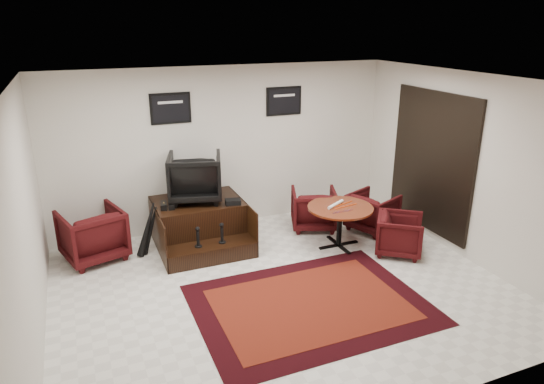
{
  "coord_description": "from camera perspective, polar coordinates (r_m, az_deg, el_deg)",
  "views": [
    {
      "loc": [
        -2.37,
        -5.37,
        3.48
      ],
      "look_at": [
        0.22,
        0.9,
        1.08
      ],
      "focal_mm": 32.0,
      "sensor_mm": 36.0,
      "label": 1
    }
  ],
  "objects": [
    {
      "name": "umbrella_hooked",
      "position": [
        7.82,
        -14.14,
        -4.36
      ],
      "size": [
        0.3,
        0.11,
        0.8
      ],
      "primitive_type": null,
      "color": "black",
      "rests_on": "ground"
    },
    {
      "name": "umbrella_black",
      "position": [
        7.75,
        -14.5,
        -4.23
      ],
      "size": [
        0.33,
        0.12,
        0.89
      ],
      "primitive_type": null,
      "color": "black",
      "rests_on": "ground"
    },
    {
      "name": "shoes_pair",
      "position": [
        7.71,
        -12.18,
        -1.52
      ],
      "size": [
        0.25,
        0.28,
        0.09
      ],
      "color": "black",
      "rests_on": "shine_podium"
    },
    {
      "name": "polish_kit",
      "position": [
        7.71,
        -4.62,
        -1.16
      ],
      "size": [
        0.26,
        0.21,
        0.08
      ],
      "primitive_type": "cube",
      "rotation": [
        0.0,
        0.0,
        -0.18
      ],
      "color": "black",
      "rests_on": "shine_podium"
    },
    {
      "name": "room_shell",
      "position": [
        6.38,
        4.23,
        4.03
      ],
      "size": [
        6.02,
        5.02,
        2.81
      ],
      "color": "silver",
      "rests_on": "ground"
    },
    {
      "name": "table_clutter",
      "position": [
        7.8,
        8.45,
        -1.7
      ],
      "size": [
        0.57,
        0.37,
        0.01
      ],
      "color": "#EB430D",
      "rests_on": "meeting_table"
    },
    {
      "name": "table_chair_window",
      "position": [
        8.63,
        11.75,
        -2.07
      ],
      "size": [
        0.9,
        0.92,
        0.74
      ],
      "primitive_type": "imported",
      "rotation": [
        0.0,
        0.0,
        1.96
      ],
      "color": "black",
      "rests_on": "ground"
    },
    {
      "name": "area_rug",
      "position": [
        6.48,
        4.5,
        -13.03
      ],
      "size": [
        2.94,
        2.21,
        0.01
      ],
      "color": "black",
      "rests_on": "ground"
    },
    {
      "name": "table_chair_back",
      "position": [
        8.57,
        4.92,
        -1.75
      ],
      "size": [
        0.96,
        0.93,
        0.78
      ],
      "primitive_type": "imported",
      "rotation": [
        0.0,
        0.0,
        2.77
      ],
      "color": "black",
      "rests_on": "ground"
    },
    {
      "name": "armchair_side",
      "position": [
        7.9,
        -20.39,
        -4.44
      ],
      "size": [
        1.05,
        1.01,
        0.88
      ],
      "primitive_type": "imported",
      "rotation": [
        0.0,
        0.0,
        3.43
      ],
      "color": "black",
      "rests_on": "ground"
    },
    {
      "name": "shine_chair",
      "position": [
        7.87,
        -9.05,
        2.02
      ],
      "size": [
        1.01,
        0.97,
        0.85
      ],
      "primitive_type": "imported",
      "rotation": [
        0.0,
        0.0,
        2.87
      ],
      "color": "black",
      "rests_on": "shine_podium"
    },
    {
      "name": "shine_podium",
      "position": [
        8.01,
        -8.49,
        -3.85
      ],
      "size": [
        1.42,
        1.46,
        0.73
      ],
      "color": "black",
      "rests_on": "ground"
    },
    {
      "name": "table_chair_corner",
      "position": [
        7.87,
        14.8,
        -4.64
      ],
      "size": [
        0.92,
        0.93,
        0.7
      ],
      "primitive_type": "imported",
      "rotation": [
        0.0,
        0.0,
        0.92
      ],
      "color": "black",
      "rests_on": "ground"
    },
    {
      "name": "ground",
      "position": [
        6.82,
        1.2,
        -11.19
      ],
      "size": [
        6.0,
        6.0,
        0.0
      ],
      "primitive_type": "plane",
      "color": "white",
      "rests_on": "ground"
    },
    {
      "name": "meeting_table",
      "position": [
        7.83,
        8.02,
        -2.32
      ],
      "size": [
        1.05,
        1.05,
        0.68
      ],
      "color": "#4E1A0B",
      "rests_on": "ground"
    },
    {
      "name": "paper_roll",
      "position": [
        7.82,
        7.5,
        -1.44
      ],
      "size": [
        0.39,
        0.25,
        0.05
      ],
      "primitive_type": "cylinder",
      "rotation": [
        0.0,
        1.57,
        0.52
      ],
      "color": "white",
      "rests_on": "meeting_table"
    }
  ]
}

